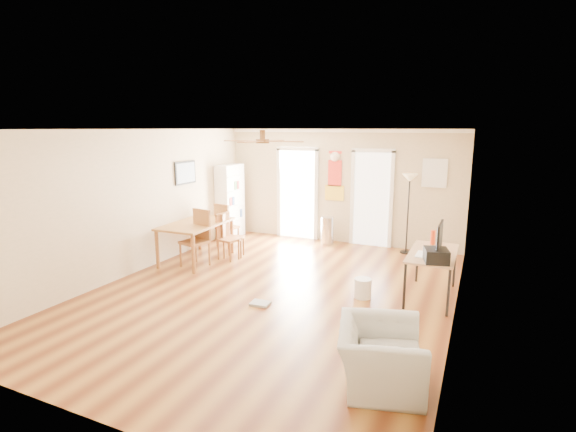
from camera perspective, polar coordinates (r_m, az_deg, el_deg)
The scene contains 29 objects.
floor at distance 7.13m, azimuth -2.02°, elevation -9.98°, with size 7.00×7.00×0.00m, color brown.
ceiling at distance 6.63m, azimuth -2.18°, elevation 11.40°, with size 5.50×7.00×0.00m, color silver, non-canonical shape.
wall_back at distance 9.98m, azimuth 6.89°, elevation 3.88°, with size 5.50×0.04×2.60m, color beige, non-canonical shape.
wall_front at distance 4.05m, azimuth -24.92°, elevation -8.52°, with size 5.50×0.04×2.60m, color beige, non-canonical shape.
wall_left at distance 8.34m, azimuth -19.29°, elevation 1.81°, with size 0.04×7.00×2.60m, color beige, non-canonical shape.
wall_right at distance 6.09m, azimuth 21.80°, elevation -1.78°, with size 0.04×7.00×2.60m, color beige, non-canonical shape.
crown_molding at distance 6.63m, azimuth -2.17°, elevation 11.06°, with size 5.50×7.00×0.08m, color white, non-canonical shape.
kitchen_doorway at distance 10.36m, azimuth 1.28°, elevation 2.85°, with size 0.90×0.10×2.10m, color white, non-canonical shape.
bathroom_doorway at distance 9.80m, azimuth 11.01°, elevation 2.14°, with size 0.80×0.10×2.10m, color white, non-canonical shape.
wall_decal at distance 9.97m, azimuth 6.20°, elevation 5.34°, with size 0.46×0.03×1.10m, color red.
ac_grille at distance 9.50m, azimuth 18.82°, elevation 5.40°, with size 0.50×0.04×0.60m, color white.
framed_poster at distance 9.33m, azimuth -13.42°, elevation 5.59°, with size 0.04×0.66×0.48m, color black.
ceiling_fan at distance 6.37m, azimuth -3.39°, elevation 9.85°, with size 1.24×1.24×0.20m, color #593819, non-canonical shape.
bookshelf at distance 10.51m, azimuth -7.67°, elevation 1.95°, with size 0.35×0.79×1.77m, color white, non-canonical shape.
dining_table at distance 8.83m, azimuth -11.98°, elevation -3.34°, with size 0.93×1.54×0.77m, color olive, non-canonical shape.
dining_chair_right_a at distance 8.92m, azimuth -7.21°, elevation -2.56°, with size 0.38×0.38×0.91m, color #A25E34, non-canonical shape.
dining_chair_right_b at distance 8.79m, azimuth -7.77°, elevation -2.74°, with size 0.38×0.38×0.93m, color #AD6A37, non-canonical shape.
dining_chair_near at distance 8.44m, azimuth -12.27°, elevation -2.98°, with size 0.44×0.44×1.08m, color olive, non-canonical shape.
dining_chair_far at distance 9.76m, azimuth -8.03°, elevation -1.17°, with size 0.40×0.40×0.98m, color #A46935, non-canonical shape.
trash_can at distance 9.92m, azimuth 5.22°, elevation -1.92°, with size 0.29×0.29×0.63m, color silver.
torchiere_lamp at distance 9.39m, azimuth 15.57°, elevation 0.25°, with size 0.32×0.32×1.69m, color black, non-canonical shape.
computer_desk at distance 7.15m, azimuth 18.42°, elevation -7.40°, with size 0.68×1.37×0.73m, color tan, non-canonical shape.
imac at distance 6.64m, azimuth 19.41°, elevation -3.16°, with size 0.08×0.59×0.55m, color black, non-canonical shape.
keyboard at distance 6.86m, azimuth 17.12°, elevation -4.85°, with size 0.12×0.38×0.01m, color white.
printer at distance 6.54m, azimuth 19.00°, elevation -4.97°, with size 0.32×0.38×0.19m, color black.
orange_bottle at distance 7.48m, azimuth 18.61°, elevation -2.71°, with size 0.08×0.08×0.24m, color red.
wastebasket_a at distance 6.95m, azimuth 9.86°, elevation -9.38°, with size 0.27×0.27×0.31m, color silver.
floor_cloth at distance 6.65m, azimuth -3.69°, elevation -11.47°, with size 0.28×0.22×0.04m, color gray.
armchair at distance 4.76m, azimuth 12.09°, elevation -17.63°, with size 0.97×0.85×0.63m, color #AFB0AA.
Camera 1 is at (2.95, -5.94, 2.61)m, focal length 26.89 mm.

